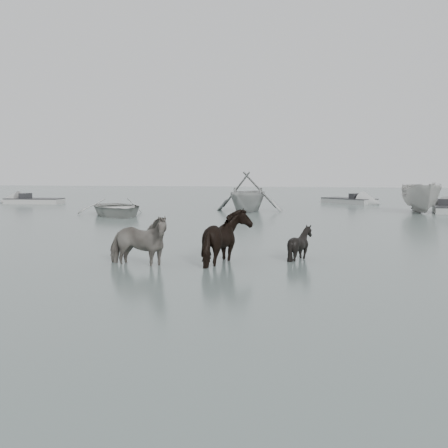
{
  "coord_description": "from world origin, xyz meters",
  "views": [
    {
      "loc": [
        2.39,
        -13.68,
        2.37
      ],
      "look_at": [
        -0.35,
        0.46,
        1.0
      ],
      "focal_mm": 45.0,
      "sensor_mm": 36.0,
      "label": 1
    }
  ],
  "objects_px": {
    "pony_dark": "(228,230)",
    "pony_black": "(300,238)",
    "pony_pinto": "(137,235)",
    "rowboat_lead": "(116,206)"
  },
  "relations": [
    {
      "from": "pony_dark",
      "to": "pony_black",
      "type": "bearing_deg",
      "value": -74.38
    },
    {
      "from": "pony_pinto",
      "to": "rowboat_lead",
      "type": "height_order",
      "value": "pony_pinto"
    },
    {
      "from": "rowboat_lead",
      "to": "pony_pinto",
      "type": "bearing_deg",
      "value": -100.07
    },
    {
      "from": "pony_dark",
      "to": "pony_black",
      "type": "relative_size",
      "value": 1.48
    },
    {
      "from": "pony_dark",
      "to": "rowboat_lead",
      "type": "bearing_deg",
      "value": 17.24
    },
    {
      "from": "pony_pinto",
      "to": "rowboat_lead",
      "type": "distance_m",
      "value": 16.19
    },
    {
      "from": "pony_pinto",
      "to": "pony_dark",
      "type": "distance_m",
      "value": 2.31
    },
    {
      "from": "pony_dark",
      "to": "rowboat_lead",
      "type": "xyz_separation_m",
      "value": [
        -8.67,
        14.01,
        -0.32
      ]
    },
    {
      "from": "pony_black",
      "to": "rowboat_lead",
      "type": "relative_size",
      "value": 0.23
    },
    {
      "from": "pony_dark",
      "to": "rowboat_lead",
      "type": "relative_size",
      "value": 0.34
    }
  ]
}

